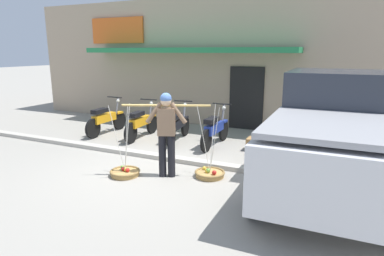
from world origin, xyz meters
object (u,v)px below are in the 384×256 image
at_px(fruit_basket_right_side, 125,172).
at_px(wooden_crate, 256,144).
at_px(fruit_vendor, 166,129).
at_px(parked_truck, 332,133).
at_px(fruit_basket_left_side, 210,173).
at_px(motorcycle_second_in_row, 141,123).
at_px(motorcycle_end_of_row, 215,130).
at_px(motorcycle_nearest_shop, 106,119).
at_px(motorcycle_third_in_row, 178,125).

relative_size(fruit_basket_right_side, wooden_crate, 3.30).
height_order(fruit_vendor, parked_truck, parked_truck).
relative_size(fruit_basket_left_side, parked_truck, 0.31).
distance_m(motorcycle_second_in_row, motorcycle_end_of_row, 2.23).
bearing_deg(motorcycle_nearest_shop, fruit_basket_right_side, -45.56).
distance_m(motorcycle_end_of_row, wooden_crate, 1.13).
bearing_deg(motorcycle_end_of_row, motorcycle_second_in_row, -176.87).
distance_m(motorcycle_second_in_row, motorcycle_third_in_row, 1.12).
height_order(fruit_vendor, motorcycle_second_in_row, fruit_vendor).
relative_size(fruit_basket_left_side, wooden_crate, 3.30).
relative_size(parked_truck, wooden_crate, 10.77).
bearing_deg(fruit_vendor, motorcycle_nearest_shop, 145.70).
relative_size(fruit_vendor, motorcycle_third_in_row, 0.93).
height_order(fruit_vendor, wooden_crate, fruit_vendor).
bearing_deg(motorcycle_end_of_row, wooden_crate, 2.56).
relative_size(motorcycle_end_of_row, wooden_crate, 4.14).
distance_m(fruit_vendor, fruit_basket_right_side, 1.25).
height_order(motorcycle_nearest_shop, motorcycle_end_of_row, same).
relative_size(fruit_basket_left_side, motorcycle_second_in_row, 0.80).
bearing_deg(motorcycle_end_of_row, motorcycle_nearest_shop, -177.88).
bearing_deg(motorcycle_third_in_row, fruit_basket_left_side, -50.00).
bearing_deg(wooden_crate, fruit_basket_left_side, -100.69).
bearing_deg(fruit_basket_left_side, fruit_vendor, -157.76).
distance_m(fruit_basket_right_side, motorcycle_second_in_row, 2.97).
distance_m(fruit_basket_right_side, motorcycle_nearest_shop, 3.70).
bearing_deg(wooden_crate, motorcycle_nearest_shop, -177.77).
distance_m(fruit_basket_right_side, motorcycle_third_in_row, 2.84).
height_order(motorcycle_second_in_row, motorcycle_third_in_row, same).
xyz_separation_m(motorcycle_third_in_row, parked_truck, (3.98, -1.67, 0.58)).
xyz_separation_m(fruit_vendor, parked_truck, (2.97, 0.80, 0.05)).
bearing_deg(fruit_basket_left_side, parked_truck, 12.39).
relative_size(fruit_vendor, motorcycle_second_in_row, 0.93).
distance_m(fruit_basket_left_side, motorcycle_end_of_row, 2.25).
bearing_deg(motorcycle_end_of_row, fruit_basket_left_side, -71.97).
xyz_separation_m(fruit_basket_left_side, motorcycle_nearest_shop, (-4.17, 1.98, 0.38)).
bearing_deg(parked_truck, fruit_basket_right_side, -163.33).
distance_m(motorcycle_third_in_row, parked_truck, 4.35).
relative_size(motorcycle_nearest_shop, parked_truck, 0.38).
bearing_deg(motorcycle_nearest_shop, motorcycle_end_of_row, 2.12).
xyz_separation_m(fruit_basket_left_side, wooden_crate, (0.41, 2.16, 0.08)).
bearing_deg(fruit_vendor, fruit_basket_right_side, -157.86).
relative_size(fruit_basket_left_side, motorcycle_nearest_shop, 0.80).
distance_m(fruit_basket_left_side, motorcycle_nearest_shop, 4.63).
bearing_deg(wooden_crate, motorcycle_end_of_row, -177.44).
distance_m(fruit_vendor, motorcycle_nearest_shop, 4.12).
xyz_separation_m(fruit_basket_right_side, motorcycle_nearest_shop, (-2.58, 2.63, 0.38)).
bearing_deg(motorcycle_third_in_row, parked_truck, -22.84).
xyz_separation_m(motorcycle_third_in_row, motorcycle_end_of_row, (1.12, -0.05, 0.00)).
bearing_deg(motorcycle_nearest_shop, fruit_vendor, -34.30).
xyz_separation_m(motorcycle_nearest_shop, parked_truck, (6.34, -1.50, 0.58)).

